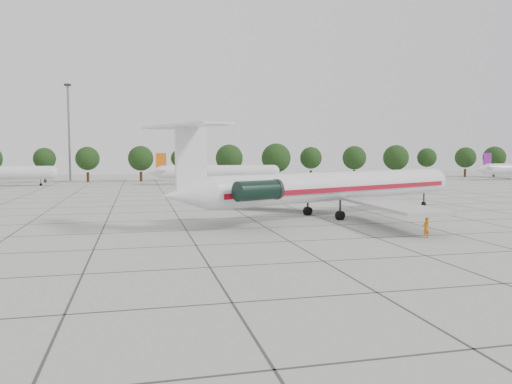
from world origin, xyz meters
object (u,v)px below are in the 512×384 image
(bg_airliner_c, at_px, (218,172))
(floodlight_mast, at_px, (69,127))
(main_airliner, at_px, (328,186))
(ground_crew, at_px, (426,228))

(bg_airliner_c, xyz_separation_m, floodlight_mast, (-36.05, 22.43, 11.37))
(main_airliner, distance_m, bg_airliner_c, 63.37)
(floodlight_mast, bearing_deg, main_airliner, -65.52)
(bg_airliner_c, bearing_deg, floodlight_mast, 148.11)
(main_airliner, distance_m, ground_crew, 15.99)
(main_airliner, xyz_separation_m, ground_crew, (3.26, -15.42, -2.71))
(floodlight_mast, bearing_deg, bg_airliner_c, -31.89)
(main_airliner, relative_size, floodlight_mast, 1.65)
(main_airliner, xyz_separation_m, floodlight_mast, (-39.04, 85.72, 10.66))
(main_airliner, distance_m, floodlight_mast, 94.79)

